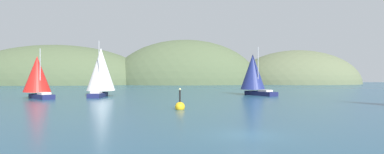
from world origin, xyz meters
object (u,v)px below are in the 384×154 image
at_px(sailboat_navy_sail, 253,73).
at_px(channel_buoy, 180,106).
at_px(sailboat_white_mainsail, 101,71).
at_px(sailboat_red_spinnaker, 37,76).

xyz_separation_m(sailboat_navy_sail, channel_buoy, (-16.13, -27.86, -3.95)).
xyz_separation_m(sailboat_white_mainsail, channel_buoy, (13.54, -25.66, -4.39)).
xyz_separation_m(sailboat_white_mainsail, sailboat_navy_sail, (29.67, 2.20, -0.44)).
height_order(sailboat_white_mainsail, sailboat_red_spinnaker, sailboat_white_mainsail).
bearing_deg(channel_buoy, sailboat_red_spinnaker, 137.71).
height_order(sailboat_navy_sail, channel_buoy, sailboat_navy_sail).
relative_size(sailboat_white_mainsail, sailboat_navy_sail, 1.07).
xyz_separation_m(sailboat_white_mainsail, sailboat_red_spinnaker, (-9.70, -4.52, -0.96)).
distance_m(sailboat_navy_sail, channel_buoy, 32.44).
distance_m(sailboat_white_mainsail, sailboat_red_spinnaker, 10.75).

